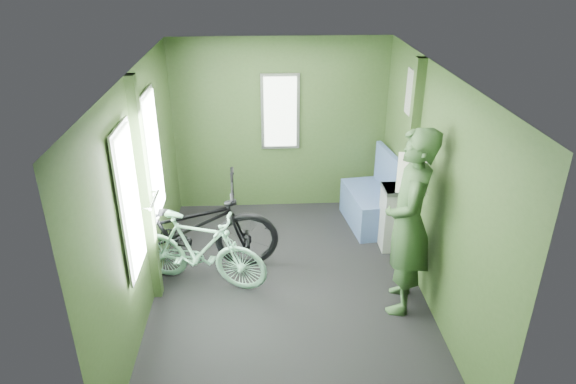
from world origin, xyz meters
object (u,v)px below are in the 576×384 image
passenger (409,223)px  waste_box (391,218)px  bicycle_mint (202,284)px  bicycle_black (187,270)px  bench_seat (372,204)px

passenger → waste_box: (0.14, 1.09, -0.54)m
waste_box → bicycle_mint: bearing=-163.1°
waste_box → bicycle_black: bearing=-171.2°
bench_seat → passenger: bearing=-98.6°
waste_box → bench_seat: (-0.11, 0.56, -0.10)m
bicycle_mint → bench_seat: bench_seat is taller
passenger → bench_seat: passenger is taller
passenger → bicycle_black: bearing=-92.5°
bicycle_black → passenger: bearing=-110.7°
bicycle_black → passenger: passenger is taller
bicycle_mint → passenger: 2.28m
bicycle_mint → bench_seat: size_ratio=1.48×
bicycle_mint → bench_seat: 2.42m
bicycle_mint → waste_box: bearing=-54.3°
bicycle_mint → waste_box: waste_box is taller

